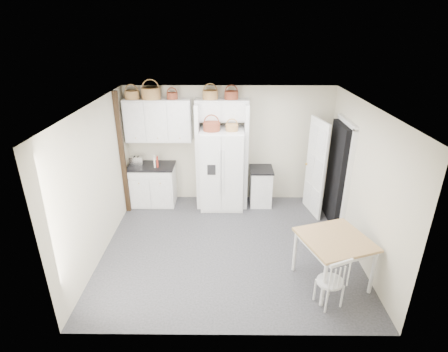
{
  "coord_description": "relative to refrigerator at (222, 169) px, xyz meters",
  "views": [
    {
      "loc": [
        -0.05,
        -5.39,
        3.77
      ],
      "look_at": [
        -0.1,
        0.4,
        1.24
      ],
      "focal_mm": 28.0,
      "sensor_mm": 36.0,
      "label": 1
    }
  ],
  "objects": [
    {
      "name": "base_cab_left",
      "position": [
        -1.55,
        0.09,
        -0.44
      ],
      "size": [
        0.96,
        0.61,
        0.89
      ],
      "primitive_type": "cube",
      "color": "silver",
      "rests_on": "floor"
    },
    {
      "name": "basket_upper_a",
      "position": [
        -1.85,
        0.22,
        1.55
      ],
      "size": [
        0.3,
        0.3,
        0.17
      ],
      "primitive_type": "cylinder",
      "color": "#9B6131",
      "rests_on": "upper_cabinet"
    },
    {
      "name": "basket_fridge_b",
      "position": [
        0.21,
        -0.1,
        0.95
      ],
      "size": [
        0.26,
        0.26,
        0.14
      ],
      "primitive_type": "cylinder",
      "color": "#9B6131",
      "rests_on": "refrigerator"
    },
    {
      "name": "toaster",
      "position": [
        -1.87,
        0.09,
        0.15
      ],
      "size": [
        0.28,
        0.17,
        0.2
      ],
      "primitive_type": "cube",
      "rotation": [
        0.0,
        0.0,
        0.01
      ],
      "color": "silver",
      "rests_on": "counter_left"
    },
    {
      "name": "trim_post",
      "position": [
        -2.05,
        -0.26,
        0.42
      ],
      "size": [
        0.09,
        0.09,
        2.6
      ],
      "primitive_type": "cube",
      "color": "black",
      "rests_on": "floor"
    },
    {
      "name": "door_slab",
      "position": [
        1.95,
        -0.27,
        0.14
      ],
      "size": [
        0.21,
        0.79,
        2.05
      ],
      "primitive_type": "cube",
      "rotation": [
        0.0,
        0.0,
        -1.36
      ],
      "color": "white",
      "rests_on": "floor"
    },
    {
      "name": "upper_cabinet",
      "position": [
        -1.35,
        0.22,
        1.02
      ],
      "size": [
        1.4,
        0.34,
        0.9
      ],
      "primitive_type": "cube",
      "color": "silver",
      "rests_on": "wall_back"
    },
    {
      "name": "dining_table",
      "position": [
        1.75,
        -2.53,
        -0.48
      ],
      "size": [
        1.22,
        1.22,
        0.8
      ],
      "primitive_type": "cube",
      "rotation": [
        0.0,
        0.0,
        0.33
      ],
      "color": "olive",
      "rests_on": "floor"
    },
    {
      "name": "fridge_panel_right",
      "position": [
        0.51,
        0.09,
        0.27
      ],
      "size": [
        0.08,
        0.6,
        2.3
      ],
      "primitive_type": "cube",
      "color": "silver",
      "rests_on": "floor"
    },
    {
      "name": "basket_bridge_b",
      "position": [
        0.19,
        0.22,
        1.55
      ],
      "size": [
        0.28,
        0.28,
        0.16
      ],
      "primitive_type": "cylinder",
      "color": "brown",
      "rests_on": "bridge_cabinet"
    },
    {
      "name": "ceiling",
      "position": [
        0.15,
        -1.61,
        1.72
      ],
      "size": [
        4.5,
        4.5,
        0.0
      ],
      "primitive_type": "plane",
      "color": "white",
      "rests_on": "wall_back"
    },
    {
      "name": "base_cab_right",
      "position": [
        0.87,
        0.09,
        -0.48
      ],
      "size": [
        0.46,
        0.56,
        0.82
      ],
      "primitive_type": "cube",
      "color": "silver",
      "rests_on": "floor"
    },
    {
      "name": "wall_right",
      "position": [
        2.4,
        -1.61,
        0.42
      ],
      "size": [
        0.0,
        4.0,
        4.0
      ],
      "primitive_type": "plane",
      "rotation": [
        1.57,
        0.0,
        -1.57
      ],
      "color": "beige",
      "rests_on": "floor"
    },
    {
      "name": "basket_bridge_a",
      "position": [
        -0.24,
        0.22,
        1.55
      ],
      "size": [
        0.32,
        0.32,
        0.18
      ],
      "primitive_type": "cylinder",
      "color": "#9B6131",
      "rests_on": "bridge_cabinet"
    },
    {
      "name": "bridge_cabinet",
      "position": [
        -0.0,
        0.22,
        1.24
      ],
      "size": [
        1.12,
        0.34,
        0.45
      ],
      "primitive_type": "cube",
      "color": "silver",
      "rests_on": "wall_back"
    },
    {
      "name": "doorway_void",
      "position": [
        2.31,
        -0.61,
        0.14
      ],
      "size": [
        0.18,
        0.85,
        2.05
      ],
      "primitive_type": "cube",
      "color": "black",
      "rests_on": "floor"
    },
    {
      "name": "basket_upper_b",
      "position": [
        -1.46,
        0.22,
        1.58
      ],
      "size": [
        0.39,
        0.39,
        0.23
      ],
      "primitive_type": "cylinder",
      "color": "#9B6131",
      "rests_on": "upper_cabinet"
    },
    {
      "name": "counter_left",
      "position": [
        -1.55,
        0.09,
        0.03
      ],
      "size": [
        1.0,
        0.65,
        0.04
      ],
      "primitive_type": "cube",
      "color": "black",
      "rests_on": "base_cab_left"
    },
    {
      "name": "windsor_chair",
      "position": [
        1.58,
        -3.02,
        -0.49
      ],
      "size": [
        0.5,
        0.48,
        0.8
      ],
      "primitive_type": "cube",
      "rotation": [
        0.0,
        0.0,
        0.41
      ],
      "color": "silver",
      "rests_on": "floor"
    },
    {
      "name": "basket_fridge_a",
      "position": [
        -0.21,
        -0.1,
        0.98
      ],
      "size": [
        0.34,
        0.34,
        0.18
      ],
      "primitive_type": "cylinder",
      "color": "brown",
      "rests_on": "refrigerator"
    },
    {
      "name": "counter_right",
      "position": [
        0.87,
        0.09,
        -0.05
      ],
      "size": [
        0.5,
        0.59,
        0.04
      ],
      "primitive_type": "cube",
      "color": "black",
      "rests_on": "base_cab_right"
    },
    {
      "name": "wall_left",
      "position": [
        -2.1,
        -1.61,
        0.42
      ],
      "size": [
        0.0,
        4.0,
        4.0
      ],
      "primitive_type": "plane",
      "rotation": [
        1.57,
        0.0,
        1.57
      ],
      "color": "beige",
      "rests_on": "floor"
    },
    {
      "name": "refrigerator",
      "position": [
        0.0,
        0.0,
        0.0
      ],
      "size": [
        0.91,
        0.74,
        1.77
      ],
      "primitive_type": "cube",
      "color": "white",
      "rests_on": "floor"
    },
    {
      "name": "cookbook_cream",
      "position": [
        -1.46,
        0.01,
        0.17
      ],
      "size": [
        0.07,
        0.16,
        0.23
      ],
      "primitive_type": "cube",
      "rotation": [
        0.0,
        0.0,
        0.21
      ],
      "color": "white",
      "rests_on": "counter_left"
    },
    {
      "name": "cookbook_red",
      "position": [
        -1.4,
        0.01,
        0.16
      ],
      "size": [
        0.05,
        0.15,
        0.22
      ],
      "primitive_type": "cube",
      "rotation": [
        0.0,
        0.0,
        0.13
      ],
      "color": "maroon",
      "rests_on": "counter_left"
    },
    {
      "name": "wall_back",
      "position": [
        0.15,
        0.39,
        0.42
      ],
      "size": [
        4.5,
        0.0,
        4.5
      ],
      "primitive_type": "plane",
      "rotation": [
        1.57,
        0.0,
        0.0
      ],
      "color": "beige",
      "rests_on": "floor"
    },
    {
      "name": "floor",
      "position": [
        0.15,
        -1.61,
        -0.88
      ],
      "size": [
        4.5,
        4.5,
        0.0
      ],
      "primitive_type": "plane",
      "color": "#28292C",
      "rests_on": "ground"
    },
    {
      "name": "basket_upper_c",
      "position": [
        -1.02,
        0.22,
        1.53
      ],
      "size": [
        0.23,
        0.23,
        0.13
      ],
      "primitive_type": "cylinder",
      "color": "brown",
      "rests_on": "upper_cabinet"
    },
    {
      "name": "fridge_panel_left",
      "position": [
        -0.51,
        0.09,
        0.27
      ],
      "size": [
        0.08,
        0.6,
        2.3
      ],
      "primitive_type": "cube",
      "color": "silver",
      "rests_on": "floor"
    }
  ]
}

